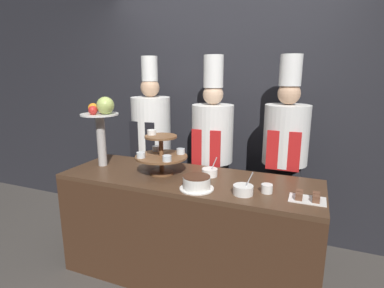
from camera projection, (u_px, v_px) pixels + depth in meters
wall_back at (223, 102)px, 3.14m from camera, size 10.00×0.06×2.80m
buffet_counter at (187, 228)px, 2.48m from camera, size 2.05×0.69×0.88m
tiered_stand at (161, 153)px, 2.43m from camera, size 0.43×0.43×0.36m
fruit_pedestal at (102, 118)px, 2.58m from camera, size 0.32×0.32×0.62m
cake_round at (197, 183)px, 2.13m from camera, size 0.25×0.25×0.10m
cup_white at (267, 189)px, 2.07m from camera, size 0.08×0.08×0.06m
cake_square_tray at (307, 197)px, 1.95m from camera, size 0.23×0.15×0.05m
serving_bowl_near at (243, 190)px, 2.04m from camera, size 0.14×0.14×0.17m
serving_bowl_far at (210, 172)px, 2.41m from camera, size 0.13×0.13×0.16m
chef_left at (152, 141)px, 3.13m from camera, size 0.40×0.40×1.86m
chef_center_left at (212, 148)px, 2.89m from camera, size 0.39×0.39×1.85m
chef_center_right at (285, 154)px, 2.64m from camera, size 0.39×0.39×1.84m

